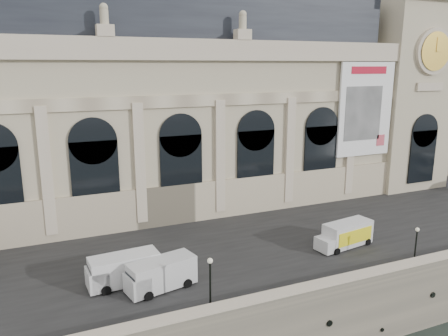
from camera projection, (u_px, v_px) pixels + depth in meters
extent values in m
cube|color=gray|center=(182.00, 211.00, 67.93)|extent=(160.00, 70.00, 6.00)
cube|color=#2D2D2D|center=(239.00, 241.00, 48.44)|extent=(160.00, 24.00, 0.06)
cube|color=gray|center=(307.00, 293.00, 36.34)|extent=(160.00, 1.20, 1.10)
cube|color=beige|center=(307.00, 287.00, 36.20)|extent=(160.00, 1.40, 0.12)
cube|color=#B7AA8C|center=(146.00, 126.00, 58.83)|extent=(68.00, 18.00, 22.00)
cube|color=beige|center=(166.00, 206.00, 52.60)|extent=(68.60, 0.40, 5.00)
cube|color=beige|center=(162.00, 49.00, 48.26)|extent=(69.00, 0.80, 2.40)
cube|color=beige|center=(163.00, 102.00, 49.72)|extent=(68.00, 0.30, 1.40)
cube|color=#272C34|center=(141.00, 17.00, 55.61)|extent=(64.00, 15.00, 6.00)
cube|color=beige|center=(46.00, 172.00, 46.26)|extent=(1.20, 0.50, 14.00)
cube|color=black|center=(96.00, 181.00, 48.58)|extent=(5.20, 0.25, 9.00)
cylinder|color=black|center=(93.00, 141.00, 47.55)|extent=(5.20, 0.25, 5.20)
cube|color=beige|center=(140.00, 164.00, 50.09)|extent=(1.20, 0.50, 14.00)
cube|color=black|center=(182.00, 172.00, 52.42)|extent=(5.20, 0.25, 9.00)
cylinder|color=black|center=(181.00, 135.00, 51.38)|extent=(5.20, 0.25, 5.20)
cube|color=beige|center=(220.00, 157.00, 53.93)|extent=(1.20, 0.50, 14.00)
cube|color=black|center=(256.00, 165.00, 56.25)|extent=(5.20, 0.25, 9.00)
cylinder|color=black|center=(256.00, 131.00, 55.22)|extent=(5.20, 0.25, 5.20)
cube|color=beige|center=(290.00, 151.00, 57.76)|extent=(1.20, 0.50, 14.00)
cube|color=black|center=(320.00, 159.00, 60.09)|extent=(5.20, 0.25, 9.00)
cylinder|color=black|center=(322.00, 126.00, 59.05)|extent=(5.20, 0.25, 5.20)
cube|color=beige|center=(351.00, 146.00, 61.60)|extent=(1.20, 0.50, 14.00)
cube|color=white|center=(365.00, 110.00, 61.04)|extent=(9.00, 0.35, 13.00)
cube|color=#AD0B20|center=(369.00, 70.00, 59.62)|extent=(6.00, 0.06, 1.00)
cube|color=gray|center=(363.00, 113.00, 60.78)|extent=(6.20, 0.06, 7.50)
cube|color=#C84655|center=(380.00, 140.00, 63.04)|extent=(1.40, 0.06, 1.60)
cube|color=#B7AA8C|center=(393.00, 91.00, 70.56)|extent=(12.00, 14.00, 30.00)
cylinder|color=beige|center=(434.00, 51.00, 62.70)|extent=(6.60, 0.50, 6.60)
cylinder|color=black|center=(436.00, 51.00, 62.43)|extent=(5.40, 0.15, 5.40)
cylinder|color=gold|center=(436.00, 51.00, 62.37)|extent=(5.50, 0.06, 5.50)
cube|color=gold|center=(437.00, 45.00, 62.09)|extent=(0.14, 0.05, 2.00)
cube|color=gold|center=(440.00, 51.00, 62.53)|extent=(1.40, 0.05, 0.14)
cube|color=black|center=(422.00, 157.00, 66.35)|extent=(5.00, 0.25, 8.00)
cube|color=silver|center=(162.00, 273.00, 37.86)|extent=(6.20, 3.47, 2.49)
cube|color=silver|center=(137.00, 285.00, 36.63)|extent=(2.08, 2.57, 1.73)
cube|color=black|center=(130.00, 280.00, 36.15)|extent=(0.47, 1.92, 0.87)
cylinder|color=black|center=(149.00, 296.00, 36.14)|extent=(0.86, 0.44, 0.82)
cylinder|color=black|center=(137.00, 285.00, 37.95)|extent=(0.86, 0.44, 0.82)
cylinder|color=black|center=(188.00, 283.00, 38.26)|extent=(0.86, 0.44, 0.82)
cylinder|color=black|center=(175.00, 274.00, 40.06)|extent=(0.86, 0.44, 0.82)
cube|color=silver|center=(124.00, 269.00, 38.61)|extent=(6.16, 2.75, 2.56)
cube|color=silver|center=(97.00, 279.00, 37.62)|extent=(1.84, 2.45, 1.78)
cube|color=black|center=(89.00, 274.00, 37.21)|extent=(0.20, 2.00, 0.89)
cylinder|color=black|center=(106.00, 291.00, 36.99)|extent=(0.86, 0.34, 0.85)
cylinder|color=black|center=(100.00, 279.00, 39.01)|extent=(0.86, 0.34, 0.85)
cylinder|color=black|center=(150.00, 281.00, 38.70)|extent=(0.86, 0.34, 0.85)
cylinder|color=black|center=(142.00, 270.00, 40.72)|extent=(0.86, 0.34, 0.85)
cube|color=silver|center=(348.00, 233.00, 46.88)|extent=(5.89, 2.99, 2.53)
cube|color=yellow|center=(356.00, 237.00, 45.96)|extent=(4.83, 0.81, 1.50)
cube|color=#AD0B20|center=(356.00, 237.00, 45.96)|extent=(2.79, 0.47, 0.56)
cube|color=silver|center=(326.00, 244.00, 45.36)|extent=(1.80, 2.27, 1.41)
cylinder|color=black|center=(337.00, 252.00, 44.88)|extent=(0.78, 0.37, 0.75)
cylinder|color=black|center=(322.00, 244.00, 46.66)|extent=(0.78, 0.37, 0.75)
cylinder|color=black|center=(368.00, 242.00, 47.30)|extent=(0.78, 0.37, 0.75)
cylinder|color=black|center=(352.00, 236.00, 49.08)|extent=(0.78, 0.37, 0.75)
cylinder|color=black|center=(210.00, 306.00, 35.00)|extent=(0.45, 0.45, 0.41)
cylinder|color=black|center=(210.00, 286.00, 34.58)|extent=(0.16, 0.16, 4.06)
sphere|color=beige|center=(210.00, 261.00, 34.09)|extent=(0.45, 0.45, 0.45)
cylinder|color=black|center=(414.00, 263.00, 42.80)|extent=(0.39, 0.39, 0.36)
cylinder|color=black|center=(415.00, 247.00, 42.43)|extent=(0.14, 0.14, 3.55)
sphere|color=beige|center=(417.00, 229.00, 42.01)|extent=(0.39, 0.39, 0.39)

